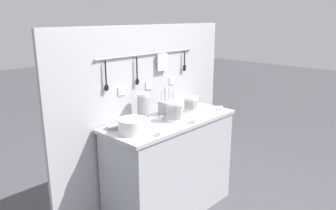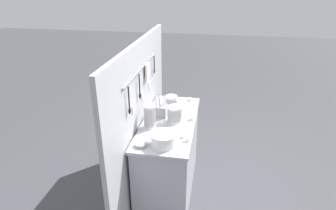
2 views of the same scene
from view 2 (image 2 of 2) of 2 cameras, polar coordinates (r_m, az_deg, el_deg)
ground_plane at (r=3.51m, az=0.23°, el=-16.85°), size 20.00×20.00×0.00m
counter at (r=3.22m, az=0.25°, el=-10.57°), size 1.30×0.55×0.94m
back_wall at (r=3.06m, az=-5.46°, el=-3.56°), size 2.10×0.08×1.77m
bowl_stack_nested_right at (r=2.91m, az=1.35°, el=-1.86°), size 0.15×0.15×0.17m
bowl_stack_back_corner at (r=2.79m, az=-3.73°, el=-2.31°), size 0.12×0.12×0.24m
bowl_stack_tall_left at (r=3.24m, az=0.68°, el=0.69°), size 0.14×0.14×0.14m
plate_stack at (r=2.53m, az=-0.90°, el=-7.00°), size 0.23×0.23×0.12m
steel_mixing_bowl at (r=2.55m, az=-5.47°, el=-8.00°), size 0.12×0.12×0.03m
cutlery_caddy at (r=3.03m, az=-1.53°, el=-1.18°), size 0.13×0.13×0.28m
cup_by_caddy at (r=2.61m, az=3.83°, el=-7.03°), size 0.05×0.05×0.04m
cup_centre at (r=3.44m, az=4.47°, el=1.14°), size 0.05×0.05×0.04m
cup_back_right at (r=2.91m, az=-0.92°, el=-3.41°), size 0.05×0.05×0.04m
cup_beside_plates at (r=2.98m, az=4.77°, el=-2.75°), size 0.05×0.05×0.04m
cup_back_left at (r=2.67m, az=3.32°, el=-6.22°), size 0.05×0.05×0.04m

